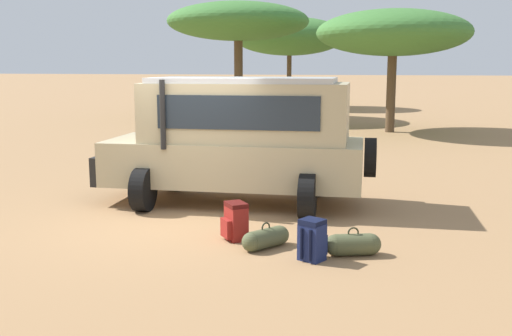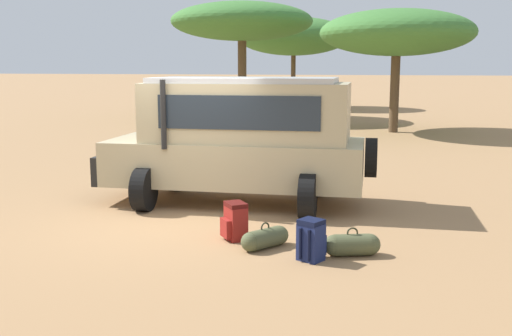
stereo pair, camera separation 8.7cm
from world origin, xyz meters
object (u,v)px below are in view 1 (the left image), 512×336
Objects in this scene: safari_vehicle at (240,137)px; duffel_bag_soft_canvas at (353,245)px; acacia_tree_far_left at (238,22)px; acacia_tree_left_mid at (289,37)px; duffel_bag_low_black_case at (266,238)px; acacia_tree_centre_back at (393,33)px; backpack_cluster_center at (235,222)px; backpack_beside_front_wheel at (313,240)px.

safari_vehicle is 3.87m from duffel_bag_soft_canvas.
acacia_tree_far_left is 8.58m from acacia_tree_left_mid.
duffel_bag_low_black_case is 22.23m from acacia_tree_far_left.
safari_vehicle reaches higher than duffel_bag_soft_canvas.
acacia_tree_left_mid is 14.54m from acacia_tree_centre_back.
acacia_tree_left_mid is (-3.95, 26.63, 3.14)m from safari_vehicle.
acacia_tree_left_mid reaches higher than backpack_cluster_center.
duffel_bag_soft_canvas is at bearing -11.24° from backpack_cluster_center.
duffel_bag_soft_canvas is 0.12× the size of acacia_tree_centre_back.
backpack_beside_front_wheel is at bearing -147.15° from duffel_bag_soft_canvas.
acacia_tree_left_mid is at bearing 99.81° from duffel_bag_low_black_case.
safari_vehicle is 14.15m from acacia_tree_centre_back.
backpack_cluster_center is at bearing -74.94° from acacia_tree_far_left.
backpack_cluster_center is (-1.30, 0.71, 0.00)m from backpack_beside_front_wheel.
duffel_bag_low_black_case is at bearing -80.19° from acacia_tree_left_mid.
acacia_tree_far_left is at bearing 105.06° from backpack_cluster_center.
backpack_cluster_center is 0.08× the size of acacia_tree_far_left.
backpack_beside_front_wheel is 0.74× the size of duffel_bag_soft_canvas.
duffel_bag_soft_canvas is at bearing -49.31° from safari_vehicle.
acacia_tree_left_mid is at bearing 116.77° from acacia_tree_centre_back.
backpack_cluster_center is at bearing 149.96° from duffel_bag_low_black_case.
backpack_cluster_center is at bearing 151.50° from backpack_beside_front_wheel.
backpack_beside_front_wheel is at bearing -28.50° from backpack_cluster_center.
duffel_bag_low_black_case is 1.28m from duffel_bag_soft_canvas.
acacia_tree_far_left is at bearing -96.74° from acacia_tree_left_mid.
backpack_beside_front_wheel reaches higher than duffel_bag_soft_canvas.
acacia_tree_centre_back reaches higher than safari_vehicle.
backpack_beside_front_wheel is at bearing -72.18° from acacia_tree_far_left.
backpack_beside_front_wheel is 0.64m from duffel_bag_soft_canvas.
acacia_tree_left_mid is (-5.83, 29.77, 4.16)m from backpack_beside_front_wheel.
acacia_tree_left_mid is (-5.08, 29.39, 4.29)m from duffel_bag_low_black_case.
backpack_beside_front_wheel is 22.78m from acacia_tree_far_left.
duffel_bag_soft_canvas is at bearing -1.98° from duffel_bag_low_black_case.
backpack_cluster_center is at bearing -97.14° from acacia_tree_centre_back.
safari_vehicle is at bearing -74.71° from acacia_tree_far_left.
duffel_bag_soft_canvas is 30.41m from acacia_tree_left_mid.
acacia_tree_centre_back is (7.55, -4.46, -0.86)m from acacia_tree_far_left.
acacia_tree_centre_back reaches higher than duffel_bag_low_black_case.
backpack_cluster_center is 0.65m from duffel_bag_low_black_case.
backpack_beside_front_wheel is 0.08× the size of acacia_tree_far_left.
duffel_bag_low_black_case is at bearing -95.09° from acacia_tree_centre_back.
duffel_bag_low_black_case is at bearing 152.67° from backpack_beside_front_wheel.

